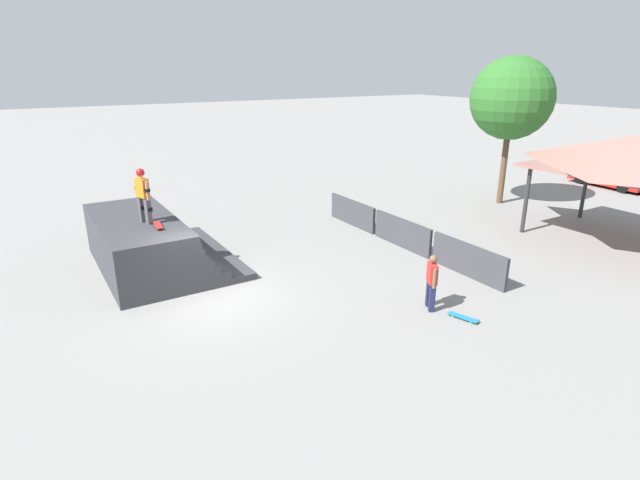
% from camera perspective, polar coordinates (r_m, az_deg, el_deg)
% --- Properties ---
extents(ground_plane, '(160.00, 160.00, 0.00)m').
position_cam_1_polar(ground_plane, '(14.66, -12.17, -6.51)').
color(ground_plane, gray).
extents(quarter_pipe_ramp, '(5.54, 4.05, 1.71)m').
position_cam_1_polar(quarter_pipe_ramp, '(17.13, -19.08, -0.55)').
color(quarter_pipe_ramp, '#38383D').
rests_on(quarter_pipe_ramp, ground).
extents(skater_on_deck, '(0.72, 0.40, 1.69)m').
position_cam_1_polar(skater_on_deck, '(16.00, -19.62, 5.18)').
color(skater_on_deck, '#4C4C51').
rests_on(skater_on_deck, quarter_pipe_ramp).
extents(skateboard_on_deck, '(0.83, 0.28, 0.09)m').
position_cam_1_polar(skateboard_on_deck, '(15.64, -18.00, 1.58)').
color(skateboard_on_deck, green).
rests_on(skateboard_on_deck, quarter_pipe_ramp).
extents(bystander_walking, '(0.59, 0.40, 1.56)m').
position_cam_1_polar(bystander_walking, '(13.72, 12.66, -4.40)').
color(bystander_walking, '#1E2347').
rests_on(bystander_walking, ground).
extents(skateboard_on_ground, '(0.85, 0.43, 0.09)m').
position_cam_1_polar(skateboard_on_ground, '(13.70, 16.15, -8.51)').
color(skateboard_on_ground, green).
rests_on(skateboard_on_ground, ground).
extents(barrier_fence, '(9.26, 0.12, 1.05)m').
position_cam_1_polar(barrier_fence, '(18.38, 9.37, 0.79)').
color(barrier_fence, '#3D3D42').
rests_on(barrier_fence, ground).
extents(tree_beside_pavilion, '(3.72, 3.72, 6.75)m').
position_cam_1_polar(tree_beside_pavilion, '(25.05, 21.07, 14.84)').
color(tree_beside_pavilion, brown).
rests_on(tree_beside_pavilion, ground).
extents(parked_car_red, '(4.19, 1.91, 1.27)m').
position_cam_1_polar(parked_car_red, '(31.76, 30.25, 6.36)').
color(parked_car_red, red).
rests_on(parked_car_red, ground).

